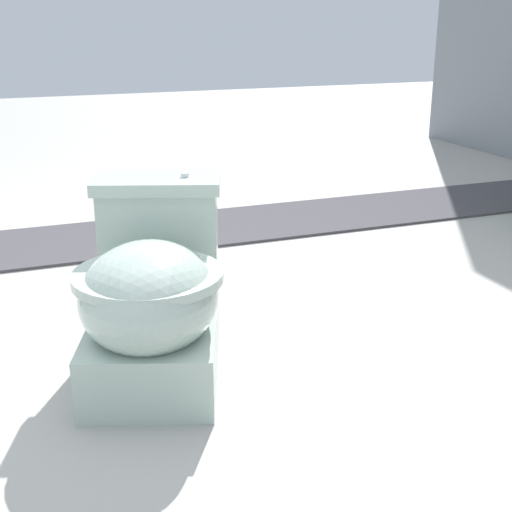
% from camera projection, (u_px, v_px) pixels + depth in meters
% --- Properties ---
extents(ground_plane, '(14.00, 14.00, 0.00)m').
position_uv_depth(ground_plane, '(131.00, 363.00, 2.05)').
color(ground_plane, '#A8A59E').
extents(gravel_strip, '(0.56, 8.00, 0.01)m').
position_uv_depth(gravel_strip, '(186.00, 230.00, 3.27)').
color(gravel_strip, '#423F44').
rests_on(gravel_strip, ground).
extents(toilet, '(0.72, 0.56, 0.52)m').
position_uv_depth(toilet, '(154.00, 297.00, 1.95)').
color(toilet, '#B2C6B7').
rests_on(toilet, ground).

